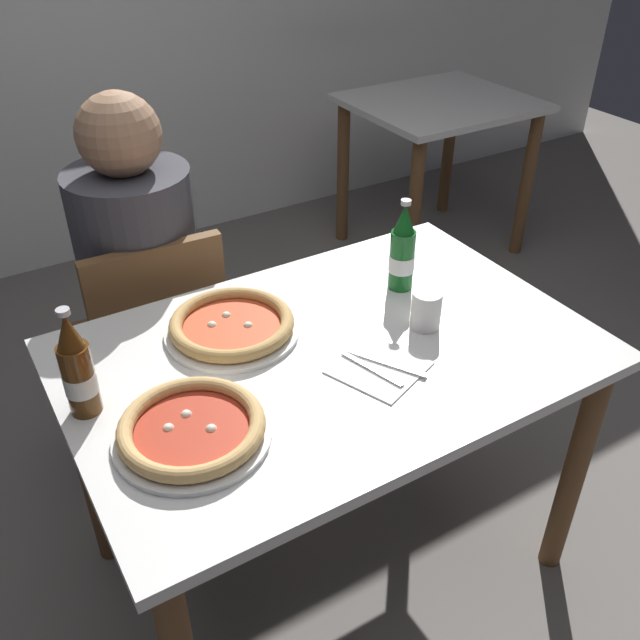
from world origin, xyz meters
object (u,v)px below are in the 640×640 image
dining_table_background (437,133)px  dining_table_main (331,387)px  beer_bottle_left (77,370)px  pizza_marinara_far (192,429)px  napkin_with_cutlery (379,367)px  diner_seated (147,304)px  beer_bottle_center (402,252)px  pizza_margherita_near (232,326)px  paper_cup (426,310)px  chair_behind_table (156,341)px

dining_table_background → dining_table_main: bearing=-136.5°
dining_table_background → beer_bottle_left: 2.38m
pizza_marinara_far → dining_table_background: bearing=38.9°
dining_table_main → napkin_with_cutlery: size_ratio=5.14×
dining_table_main → dining_table_background: 1.99m
diner_seated → beer_bottle_center: (0.53, -0.52, 0.27)m
beer_bottle_center → pizza_margherita_near: bearing=175.6°
beer_bottle_center → paper_cup: (-0.06, -0.18, -0.06)m
diner_seated → napkin_with_cutlery: bearing=-69.8°
chair_behind_table → pizza_marinara_far: 0.79m
napkin_with_cutlery → beer_bottle_left: bearing=161.7°
pizza_margherita_near → dining_table_main: bearing=-46.0°
diner_seated → paper_cup: 0.87m
diner_seated → beer_bottle_left: diner_seated is taller
pizza_margherita_near → paper_cup: (0.41, -0.21, 0.03)m
dining_table_main → paper_cup: paper_cup is taller
dining_table_main → dining_table_background: same height
dining_table_background → beer_bottle_left: bearing=-146.9°
pizza_margherita_near → pizza_marinara_far: same height
beer_bottle_center → pizza_marinara_far: bearing=-160.2°
diner_seated → chair_behind_table: bearing=-93.6°
chair_behind_table → pizza_margherita_near: 0.53m
paper_cup → diner_seated: bearing=124.1°
dining_table_main → diner_seated: bearing=109.5°
pizza_marinara_far → dining_table_main: bearing=15.5°
dining_table_main → paper_cup: bearing=-9.5°
diner_seated → pizza_marinara_far: size_ratio=3.87×
pizza_marinara_far → paper_cup: paper_cup is taller
beer_bottle_center → paper_cup: 0.20m
beer_bottle_center → paper_cup: bearing=-108.0°
diner_seated → pizza_margherita_near: 0.52m
pizza_margherita_near → chair_behind_table: bearing=98.9°
pizza_margherita_near → beer_bottle_left: (-0.37, -0.10, 0.08)m
dining_table_background → napkin_with_cutlery: napkin_with_cutlery is taller
diner_seated → pizza_marinara_far: bearing=-101.2°
dining_table_main → pizza_margherita_near: bearing=134.0°
beer_bottle_left → paper_cup: 0.79m
diner_seated → dining_table_background: bearing=23.0°
beer_bottle_left → paper_cup: bearing=-8.7°
pizza_margherita_near → beer_bottle_center: (0.47, -0.04, 0.08)m
chair_behind_table → dining_table_background: size_ratio=1.06×
napkin_with_cutlery → paper_cup: paper_cup is taller
chair_behind_table → diner_seated: (0.00, 0.05, 0.10)m
beer_bottle_left → diner_seated: bearing=62.1°
dining_table_background → pizza_margherita_near: 2.02m
dining_table_main → napkin_with_cutlery: 0.17m
pizza_margherita_near → diner_seated: bearing=97.6°
paper_cup → beer_bottle_center: bearing=72.0°
dining_table_background → beer_bottle_left: size_ratio=3.24×
napkin_with_cutlery → dining_table_main: bearing=114.0°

